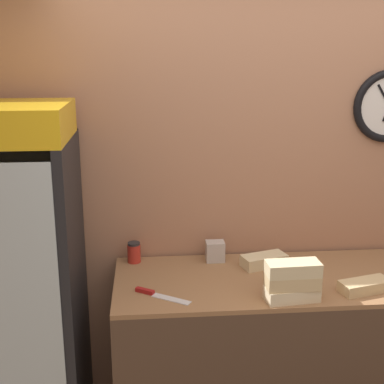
# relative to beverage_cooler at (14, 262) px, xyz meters

# --- Properties ---
(wall_back) EXTENTS (5.20, 0.10, 2.70)m
(wall_back) POSITION_rel_beverage_cooler_xyz_m (1.49, 0.33, 0.33)
(wall_back) COLOR #AD7A5B
(wall_back) RESTS_ON ground_plane
(prep_counter) EXTENTS (1.88, 0.73, 0.92)m
(prep_counter) POSITION_rel_beverage_cooler_xyz_m (1.48, -0.08, -0.57)
(prep_counter) COLOR #4C3828
(prep_counter) RESTS_ON ground_plane
(beverage_cooler) EXTENTS (0.71, 0.67, 1.89)m
(beverage_cooler) POSITION_rel_beverage_cooler_xyz_m (0.00, 0.00, 0.00)
(beverage_cooler) COLOR black
(beverage_cooler) RESTS_ON ground_plane
(sandwich_stack_bottom) EXTENTS (0.28, 0.15, 0.07)m
(sandwich_stack_bottom) POSITION_rel_beverage_cooler_xyz_m (1.45, -0.35, -0.08)
(sandwich_stack_bottom) COLOR beige
(sandwich_stack_bottom) RESTS_ON prep_counter
(sandwich_stack_middle) EXTENTS (0.27, 0.13, 0.07)m
(sandwich_stack_middle) POSITION_rel_beverage_cooler_xyz_m (1.45, -0.35, -0.01)
(sandwich_stack_middle) COLOR tan
(sandwich_stack_middle) RESTS_ON sandwich_stack_bottom
(sandwich_stack_top) EXTENTS (0.27, 0.13, 0.07)m
(sandwich_stack_top) POSITION_rel_beverage_cooler_xyz_m (1.45, -0.35, 0.06)
(sandwich_stack_top) COLOR beige
(sandwich_stack_top) RESTS_ON sandwich_stack_middle
(sandwich_flat_left) EXTENTS (0.29, 0.19, 0.07)m
(sandwich_flat_left) POSITION_rel_beverage_cooler_xyz_m (1.41, 0.09, -0.08)
(sandwich_flat_left) COLOR beige
(sandwich_flat_left) RESTS_ON prep_counter
(sandwich_flat_right) EXTENTS (0.30, 0.18, 0.06)m
(sandwich_flat_right) POSITION_rel_beverage_cooler_xyz_m (1.86, -0.29, -0.08)
(sandwich_flat_right) COLOR tan
(sandwich_flat_right) RESTS_ON prep_counter
(chefs_knife) EXTENTS (0.29, 0.20, 0.02)m
(chefs_knife) POSITION_rel_beverage_cooler_xyz_m (0.76, -0.24, -0.10)
(chefs_knife) COLOR silver
(chefs_knife) RESTS_ON prep_counter
(condiment_jar) EXTENTS (0.08, 0.08, 0.12)m
(condiment_jar) POSITION_rel_beverage_cooler_xyz_m (0.65, 0.21, -0.05)
(condiment_jar) COLOR #B72D23
(condiment_jar) RESTS_ON prep_counter
(napkin_dispenser) EXTENTS (0.11, 0.09, 0.12)m
(napkin_dispenser) POSITION_rel_beverage_cooler_xyz_m (1.13, 0.19, -0.05)
(napkin_dispenser) COLOR #B7B2AD
(napkin_dispenser) RESTS_ON prep_counter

